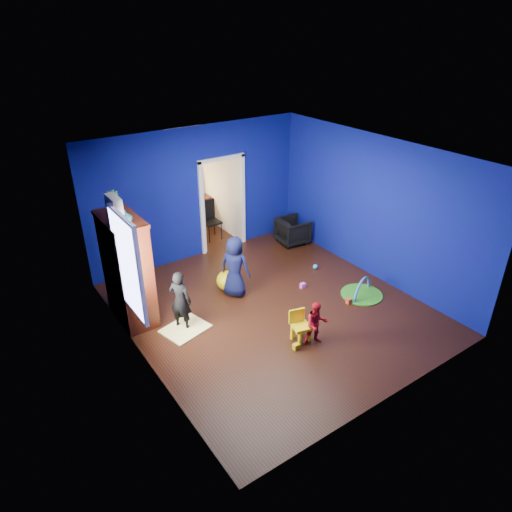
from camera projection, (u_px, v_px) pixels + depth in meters
floor at (272, 309)px, 8.53m from camera, size 5.00×5.50×0.01m
ceiling at (275, 156)px, 7.18m from camera, size 5.00×5.50×0.01m
wall_back at (198, 194)px, 9.86m from camera, size 5.00×0.02×2.90m
wall_front at (401, 315)px, 5.85m from camera, size 5.00×0.02×2.90m
wall_left at (135, 281)px, 6.60m from camera, size 0.02×5.50×2.90m
wall_right at (374, 208)px, 9.11m from camera, size 0.02×5.50×2.90m
alcove at (203, 186)px, 10.89m from camera, size 1.00×1.75×2.50m
armchair at (293, 231)px, 10.89m from camera, size 0.74×0.73×0.62m
child_black at (180, 300)px, 7.78m from camera, size 0.45×0.48×1.11m
child_navy at (235, 267)px, 8.71m from camera, size 0.65×0.71×1.22m
toddler_red at (316, 323)px, 7.46m from camera, size 0.46×0.42×0.78m
vase at (125, 217)px, 7.12m from camera, size 0.25×0.25×0.23m
potted_plant at (113, 202)px, 7.46m from camera, size 0.24×0.24×0.38m
tv_armoire at (127, 270)px, 7.85m from camera, size 0.58×1.14×1.96m
crt_tv at (129, 267)px, 7.85m from camera, size 0.46×0.70×0.54m
yellow_blanket at (185, 329)px, 7.96m from camera, size 0.88×0.77×0.03m
hopper_ball at (226, 280)px, 9.05m from camera, size 0.40×0.40×0.40m
kid_chair at (301, 328)px, 7.60m from camera, size 0.34×0.34×0.50m
play_mat at (362, 294)px, 8.95m from camera, size 0.81×0.81×0.02m
toy_arch at (362, 294)px, 8.95m from camera, size 0.70×0.30×0.73m
window_left at (126, 265)px, 6.81m from camera, size 0.03×0.95×1.55m
curtain at (123, 266)px, 7.41m from camera, size 0.14×0.42×2.40m
doorway at (222, 205)px, 10.34m from camera, size 1.16×0.10×2.10m
study_desk at (193, 212)px, 11.76m from camera, size 0.88×0.44×0.75m
desk_monitor at (190, 190)px, 11.58m from camera, size 0.40×0.05×0.32m
desk_lamp at (181, 193)px, 11.40m from camera, size 0.14×0.14×0.14m
folding_chair at (212, 221)px, 11.02m from camera, size 0.40×0.40×0.92m
book_shelf at (187, 148)px, 11.07m from camera, size 0.88×0.24×0.04m
toy_0 at (349, 301)px, 8.67m from camera, size 0.10×0.08×0.10m
toy_1 at (315, 266)px, 9.86m from camera, size 0.11×0.11×0.11m
toy_2 at (296, 347)px, 7.48m from camera, size 0.10×0.08×0.10m
toy_3 at (303, 286)px, 9.17m from camera, size 0.10×0.08×0.10m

